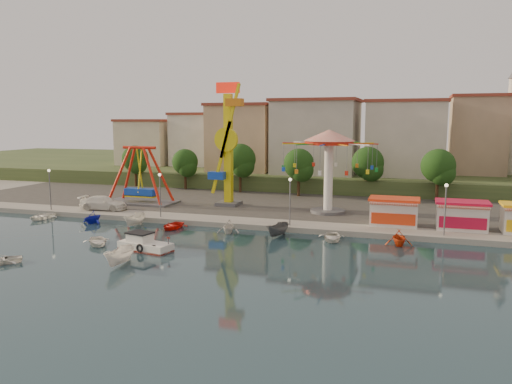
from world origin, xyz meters
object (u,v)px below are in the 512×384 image
at_px(cabin_motorboat, 144,245).
at_px(skiff, 120,256).
at_px(pirate_ship_ride, 140,176).
at_px(kamikaze_tower, 229,147).
at_px(wave_swinger, 329,152).
at_px(rowboat_a, 98,241).
at_px(van, 103,203).

relative_size(cabin_motorboat, skiff, 1.40).
relative_size(pirate_ship_ride, cabin_motorboat, 1.81).
relative_size(kamikaze_tower, wave_swinger, 1.42).
xyz_separation_m(rowboat_a, skiff, (5.99, -5.32, 0.39)).
distance_m(cabin_motorboat, skiff, 5.02).
bearing_deg(kamikaze_tower, skiff, -88.60).
xyz_separation_m(wave_swinger, skiff, (-13.02, -26.26, -7.43)).
relative_size(rowboat_a, van, 0.59).
height_order(kamikaze_tower, cabin_motorboat, kamikaze_tower).
height_order(cabin_motorboat, rowboat_a, cabin_motorboat).
xyz_separation_m(wave_swinger, cabin_motorboat, (-13.63, -21.28, -7.70)).
xyz_separation_m(skiff, van, (-15.08, 19.41, 0.73)).
height_order(rowboat_a, skiff, skiff).
xyz_separation_m(kamikaze_tower, skiff, (0.67, -27.33, -7.83)).
height_order(kamikaze_tower, skiff, kamikaze_tower).
relative_size(pirate_ship_ride, skiff, 2.53).
relative_size(kamikaze_tower, van, 2.69).
bearing_deg(van, skiff, -148.32).
bearing_deg(rowboat_a, kamikaze_tower, 35.06).
bearing_deg(skiff, cabin_motorboat, 95.50).
bearing_deg(skiff, pirate_ship_ride, 115.81).
relative_size(wave_swinger, rowboat_a, 3.21).
distance_m(kamikaze_tower, rowboat_a, 24.09).
distance_m(pirate_ship_ride, wave_swinger, 26.45).
bearing_deg(pirate_ship_ride, wave_swinger, 1.86).
bearing_deg(skiff, wave_swinger, 62.09).
bearing_deg(pirate_ship_ride, kamikaze_tower, 8.76).
distance_m(wave_swinger, van, 29.69).
height_order(wave_swinger, skiff, wave_swinger).
bearing_deg(rowboat_a, van, 81.47).
bearing_deg(rowboat_a, cabin_motorboat, -44.99).
height_order(cabin_motorboat, skiff, cabin_motorboat).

